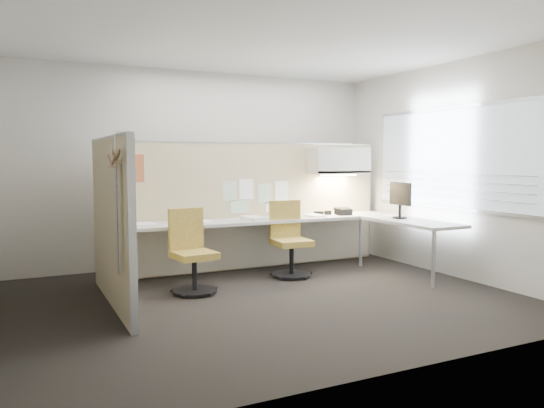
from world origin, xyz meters
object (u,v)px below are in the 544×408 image
desk (289,228)px  chair_left (192,254)px  chair_right (289,242)px  phone (343,211)px  monitor (400,198)px

desk → chair_left: 1.61m
desk → chair_left: chair_left is taller
desk → chair_left: size_ratio=4.20×
chair_left → chair_right: (1.42, 0.27, 0.01)m
chair_right → phone: (1.04, 0.31, 0.33)m
desk → chair_left: (-1.52, -0.49, -0.16)m
monitor → phone: (-0.43, 0.73, -0.23)m
chair_right → phone: chair_right is taller
desk → monitor: (1.37, -0.65, 0.41)m
chair_left → chair_right: bearing=3.1°
chair_left → chair_right: size_ratio=0.98×
chair_left → chair_right: chair_right is taller
desk → chair_right: bearing=-115.3°
chair_left → chair_right: 1.44m
monitor → phone: 0.88m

